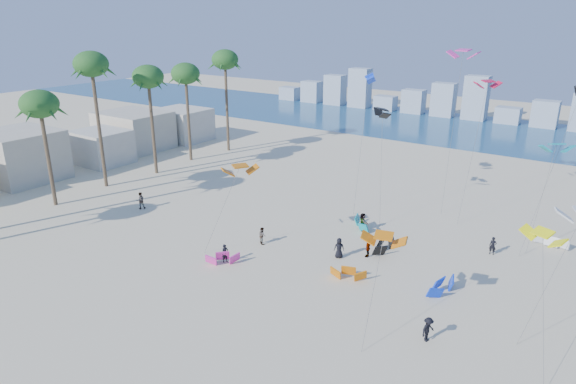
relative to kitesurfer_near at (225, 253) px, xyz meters
The scene contains 10 objects.
ground 9.48m from the kitesurfer_near, 98.12° to the right, with size 220.00×220.00×0.00m, color beige.
ocean 62.66m from the kitesurfer_near, 91.22° to the left, with size 220.00×220.00×0.00m, color navy.
kitesurfer_near is the anchor object (origin of this frame).
kitesurfer_mid 4.55m from the kitesurfer_near, 85.63° to the left, with size 0.74×0.58×1.53m, color gray.
kitesurfers_far 8.51m from the kitesurfer_near, 51.36° to the left, with size 33.79×15.55×1.81m.
grounded_kites 13.38m from the kitesurfer_near, 37.75° to the left, with size 24.71×20.27×1.08m.
flying_kites 21.50m from the kitesurfer_near, 45.86° to the left, with size 28.47×28.96×16.54m.
palm_row 26.93m from the kitesurfer_near, 163.83° to the left, with size 6.66×44.80×15.55m.
beachfront_buildings 36.90m from the kitesurfer_near, 161.88° to the left, with size 11.50×43.00×6.00m.
distant_skyline 72.72m from the kitesurfer_near, 91.99° to the left, with size 85.00×3.00×8.40m.
Camera 1 is at (26.48, -18.03, 19.10)m, focal length 31.19 mm.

